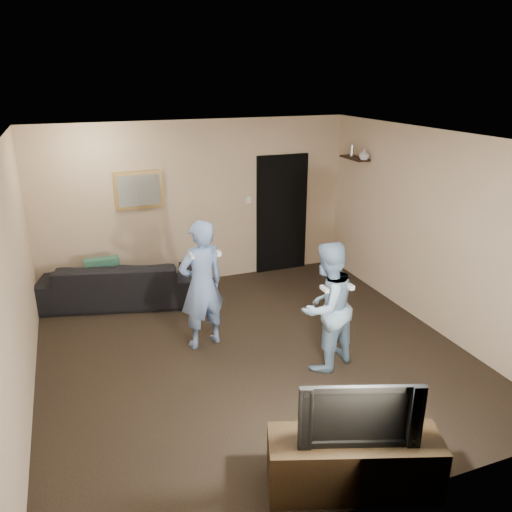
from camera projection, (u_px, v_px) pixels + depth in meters
name	position (u px, v px, depth m)	size (l,w,h in m)	color
ground	(253.00, 353.00, 6.16)	(5.00, 5.00, 0.00)	black
ceiling	(252.00, 138.00, 5.27)	(5.00, 5.00, 0.04)	silver
wall_back	(198.00, 204.00, 7.91)	(5.00, 0.04, 2.60)	tan
wall_front	(376.00, 366.00, 3.52)	(5.00, 0.04, 2.60)	tan
wall_left	(14.00, 285.00, 4.88)	(0.04, 5.00, 2.60)	tan
wall_right	(431.00, 231.00, 6.55)	(0.04, 5.00, 2.60)	tan
sofa	(120.00, 282.00, 7.43)	(2.24, 0.88, 0.65)	black
throw_pillow	(103.00, 274.00, 7.30)	(0.49, 0.16, 0.49)	#184838
painting_frame	(139.00, 190.00, 7.48)	(0.72, 0.05, 0.57)	olive
painting_canvas	(139.00, 190.00, 7.46)	(0.62, 0.01, 0.47)	slate
doorway	(282.00, 214.00, 8.47)	(0.90, 0.06, 2.00)	black
light_switch	(248.00, 200.00, 8.17)	(0.08, 0.02, 0.12)	silver
wall_shelf	(355.00, 158.00, 7.85)	(0.20, 0.60, 0.03)	black
shelf_vase	(364.00, 154.00, 7.58)	(0.16, 0.16, 0.17)	silver
shelf_figurine	(352.00, 151.00, 7.90)	(0.06, 0.06, 0.18)	#B4B4B9
tv_console	(354.00, 463.00, 4.07)	(1.40, 0.45, 0.50)	black
television	(358.00, 410.00, 3.89)	(0.96, 0.13, 0.55)	black
wii_player_left	(202.00, 285.00, 6.09)	(0.67, 0.55, 1.63)	#728FC6
wii_player_right	(326.00, 307.00, 5.64)	(0.90, 0.81, 1.53)	#8DAFCD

